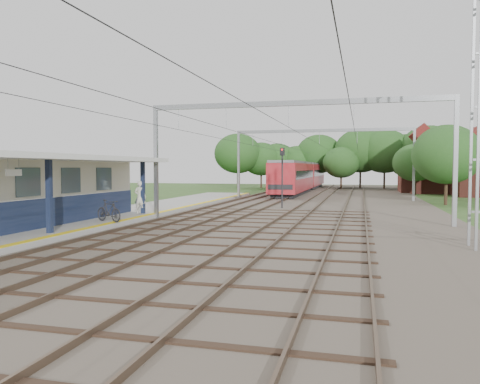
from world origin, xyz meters
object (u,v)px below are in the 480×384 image
(train, at_px, (303,176))
(signal_post, at_px, (282,169))
(person, at_px, (140,197))
(bicycle, at_px, (109,211))

(train, height_order, signal_post, signal_post)
(person, height_order, bicycle, person)
(bicycle, distance_m, signal_post, 15.42)
(person, bearing_deg, train, -103.88)
(person, height_order, train, train)
(bicycle, bearing_deg, train, 15.89)
(bicycle, bearing_deg, signal_post, -4.27)
(bicycle, relative_size, signal_post, 0.41)
(train, bearing_deg, person, -98.50)
(person, height_order, signal_post, signal_post)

